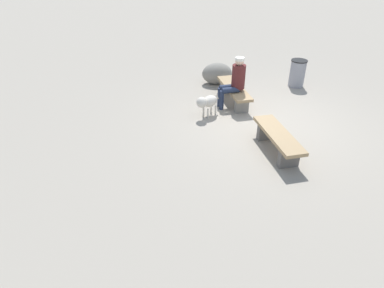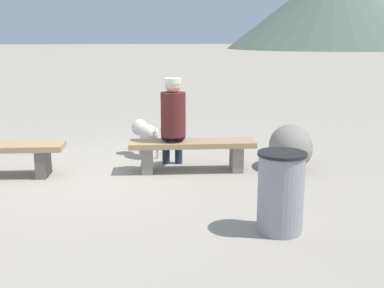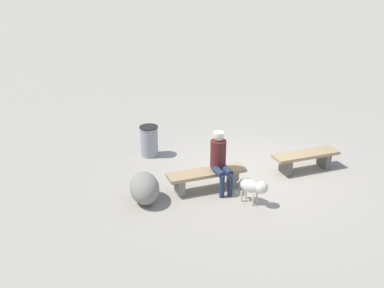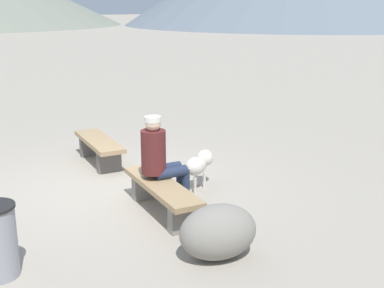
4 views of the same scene
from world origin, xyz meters
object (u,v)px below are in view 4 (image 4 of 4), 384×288
object	(u,v)px
dog	(199,164)
bench_left	(99,146)
bench_right	(162,192)
seated_person	(159,155)
boulder	(218,232)

from	to	relation	value
dog	bench_left	bearing A→B (deg)	86.74
bench_right	dog	world-z (taller)	dog
bench_right	seated_person	bearing A→B (deg)	161.62
bench_left	boulder	size ratio (longest dim) A/B	1.84
bench_right	boulder	size ratio (longest dim) A/B	1.96
seated_person	bench_left	bearing A→B (deg)	-176.42
bench_left	dog	bearing A→B (deg)	27.64
boulder	bench_left	bearing A→B (deg)	179.15
bench_right	seated_person	distance (m)	0.51
seated_person	dog	bearing A→B (deg)	115.51
seated_person	boulder	size ratio (longest dim) A/B	1.47
bench_left	bench_right	distance (m)	2.55
bench_left	boulder	bearing A→B (deg)	1.98
dog	boulder	size ratio (longest dim) A/B	0.74
boulder	dog	bearing A→B (deg)	154.78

